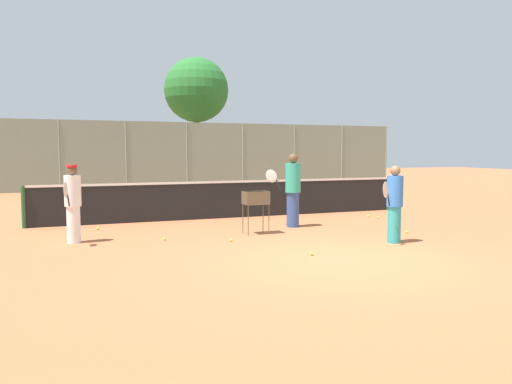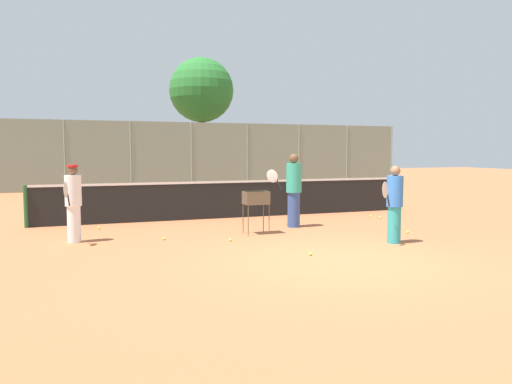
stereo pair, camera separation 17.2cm
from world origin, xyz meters
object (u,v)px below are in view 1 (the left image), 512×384
Objects in this scene: player_white_outfit at (394,203)px; player_red_cap at (73,202)px; player_yellow_shirt at (293,190)px; parked_car at (200,172)px; ball_cart at (256,201)px; tennis_net at (231,199)px.

player_red_cap reaches higher than player_white_outfit.
parked_car is at bearing -61.97° from player_yellow_shirt.
player_red_cap reaches higher than ball_cart.
player_white_outfit is at bearing 83.98° from player_red_cap.
player_white_outfit is (1.94, -4.98, 0.27)m from tennis_net.
player_white_outfit is 0.87× the size of player_yellow_shirt.
parked_car is (7.51, 17.97, -0.19)m from player_red_cap.
player_red_cap is 19.48m from parked_car.
parked_car is (3.21, 15.43, 0.10)m from tennis_net.
player_white_outfit is 20.45m from parked_car.
player_yellow_shirt reaches higher than tennis_net.
parked_car is at bearing 78.25° from tennis_net.
ball_cart is (-2.28, 2.13, -0.08)m from player_white_outfit.
tennis_net is 5.01m from player_red_cap.
player_yellow_shirt is at bearing -67.47° from tennis_net.
tennis_net is at bearing -101.78° from player_white_outfit.
parked_car is (3.54, 18.28, -0.10)m from ball_cart.
player_white_outfit is 0.99× the size of player_red_cap.
player_yellow_shirt is 17.79m from parked_car.
player_white_outfit is 2.96m from player_yellow_shirt.
player_red_cap is 5.23m from player_yellow_shirt.
player_red_cap is 0.88× the size of player_yellow_shirt.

